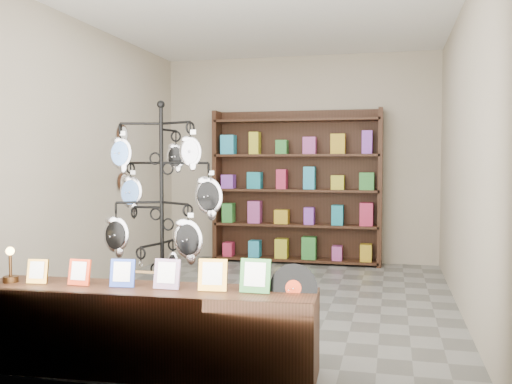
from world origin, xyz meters
TOP-DOWN VIEW (x-y plane):
  - ground at (0.00, 0.00)m, footprint 5.00×5.00m
  - room_envelope at (0.00, 0.00)m, footprint 5.00×5.00m
  - display_tree at (-0.47, -1.51)m, footprint 1.00×0.87m
  - front_shelf at (-0.31, -2.20)m, footprint 2.40×0.60m
  - back_shelving at (0.00, 2.30)m, footprint 2.42×0.36m
  - wall_clocks at (-1.97, 0.80)m, footprint 0.03×0.24m

SIDE VIEW (x-z plane):
  - ground at x=0.00m, z-range 0.00..0.00m
  - front_shelf at x=-0.31m, z-range -0.13..0.72m
  - back_shelving at x=0.00m, z-range -0.07..2.13m
  - display_tree at x=-0.47m, z-range 0.15..2.10m
  - wall_clocks at x=-1.97m, z-range 1.08..1.92m
  - room_envelope at x=0.00m, z-range -0.65..4.35m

